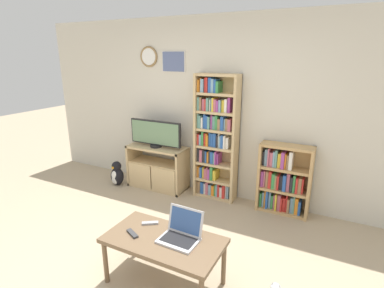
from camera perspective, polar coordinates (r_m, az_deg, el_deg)
ground_plane at (r=3.27m, az=-11.71°, el=-22.98°), size 18.00×18.00×0.00m
wall_back at (r=4.40m, az=4.43°, el=6.65°), size 6.22×0.09×2.60m
tv_stand at (r=4.83m, az=-6.66°, el=-4.41°), size 0.95×0.41×0.68m
television at (r=4.65m, az=-6.97°, el=1.98°), size 0.88×0.18×0.42m
bookshelf_tall at (r=4.33m, az=4.40°, el=0.98°), size 0.62×0.24×1.82m
bookshelf_short at (r=4.21m, az=16.89°, el=-6.71°), size 0.68×0.25×0.95m
coffee_table at (r=2.86m, az=-5.39°, el=-18.31°), size 1.07×0.56×0.48m
laptop at (r=2.79m, az=-2.03°, el=-16.43°), size 0.35×0.30×0.26m
remote_near_laptop at (r=2.93m, az=-11.29°, el=-16.37°), size 0.16×0.11×0.02m
remote_far_from_laptop at (r=3.05m, az=-7.98°, el=-14.68°), size 0.16×0.12×0.02m
penguin_figurine at (r=5.08m, az=-14.13°, el=-5.63°), size 0.22×0.20×0.40m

